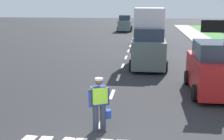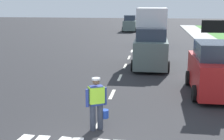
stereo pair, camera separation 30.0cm
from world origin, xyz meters
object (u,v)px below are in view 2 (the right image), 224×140
at_px(delivery_truck, 151,40).
at_px(car_oncoming_third, 130,24).
at_px(road_worker, 97,101).
at_px(car_parked_curbside, 213,70).
at_px(lane_direction_sign, 220,40).
at_px(car_outgoing_far, 151,35).

bearing_deg(delivery_truck, car_oncoming_third, 97.64).
bearing_deg(road_worker, car_parked_curbside, 46.56).
bearing_deg(car_oncoming_third, car_parked_curbside, -78.48).
distance_m(road_worker, car_parked_curbside, 6.16).
height_order(lane_direction_sign, car_parked_curbside, lane_direction_sign).
relative_size(road_worker, car_outgoing_far, 0.40).
height_order(lane_direction_sign, car_outgoing_far, lane_direction_sign).
distance_m(delivery_truck, car_parked_curbside, 6.15).
relative_size(delivery_truck, car_outgoing_far, 1.09).
bearing_deg(road_worker, lane_direction_sign, 42.00).
xyz_separation_m(road_worker, lane_direction_sign, (4.29, 3.86, 1.48)).
distance_m(road_worker, delivery_truck, 10.10).
relative_size(lane_direction_sign, car_oncoming_third, 0.83).
bearing_deg(car_oncoming_third, car_outgoing_far, -77.94).
distance_m(road_worker, car_oncoming_third, 32.82).
distance_m(delivery_truck, car_oncoming_third, 23.04).
bearing_deg(lane_direction_sign, car_oncoming_third, 101.39).
relative_size(lane_direction_sign, delivery_truck, 0.70).
bearing_deg(road_worker, car_oncoming_third, 92.68).
height_order(delivery_truck, car_parked_curbside, delivery_truck).
height_order(road_worker, car_parked_curbside, car_parked_curbside).
distance_m(car_parked_curbside, car_oncoming_third, 28.90).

